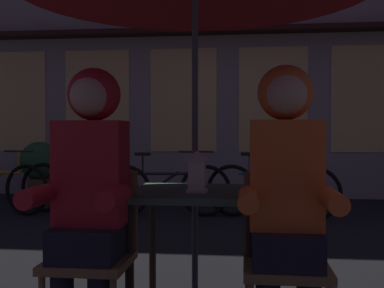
% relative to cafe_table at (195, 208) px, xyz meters
% --- Properties ---
extents(cafe_table, '(0.72, 0.72, 0.74)m').
position_rel_cafe_table_xyz_m(cafe_table, '(0.00, 0.00, 0.00)').
color(cafe_table, '#42664C').
rests_on(cafe_table, ground_plane).
extents(lantern, '(0.11, 0.11, 0.23)m').
position_rel_cafe_table_xyz_m(lantern, '(0.02, -0.09, 0.22)').
color(lantern, white).
rests_on(lantern, cafe_table).
extents(chair_left, '(0.40, 0.40, 0.87)m').
position_rel_cafe_table_xyz_m(chair_left, '(-0.48, -0.37, -0.15)').
color(chair_left, olive).
rests_on(chair_left, ground_plane).
extents(chair_right, '(0.40, 0.40, 0.87)m').
position_rel_cafe_table_xyz_m(chair_right, '(0.48, -0.37, -0.15)').
color(chair_right, olive).
rests_on(chair_right, ground_plane).
extents(person_left_hooded, '(0.45, 0.56, 1.40)m').
position_rel_cafe_table_xyz_m(person_left_hooded, '(-0.48, -0.43, 0.21)').
color(person_left_hooded, black).
rests_on(person_left_hooded, ground_plane).
extents(person_right_hooded, '(0.45, 0.56, 1.40)m').
position_rel_cafe_table_xyz_m(person_right_hooded, '(0.48, -0.43, 0.21)').
color(person_right_hooded, black).
rests_on(person_right_hooded, ground_plane).
extents(shopfront_building, '(10.00, 0.93, 6.20)m').
position_rel_cafe_table_xyz_m(shopfront_building, '(-0.00, 5.40, 2.45)').
color(shopfront_building, '#9E9389').
rests_on(shopfront_building, ground_plane).
extents(bicycle_second, '(1.67, 0.26, 0.84)m').
position_rel_cafe_table_xyz_m(bicycle_second, '(-1.90, 3.30, -0.29)').
color(bicycle_second, black).
rests_on(bicycle_second, ground_plane).
extents(bicycle_third, '(1.67, 0.25, 0.84)m').
position_rel_cafe_table_xyz_m(bicycle_third, '(-0.73, 3.22, -0.29)').
color(bicycle_third, black).
rests_on(bicycle_third, ground_plane).
extents(bicycle_fourth, '(1.66, 0.33, 0.84)m').
position_rel_cafe_table_xyz_m(bicycle_fourth, '(0.61, 3.25, -0.29)').
color(bicycle_fourth, black).
rests_on(bicycle_fourth, ground_plane).
extents(potted_plant, '(0.60, 0.60, 0.92)m').
position_rel_cafe_table_xyz_m(potted_plant, '(-2.94, 4.44, -0.09)').
color(potted_plant, brown).
rests_on(potted_plant, ground_plane).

